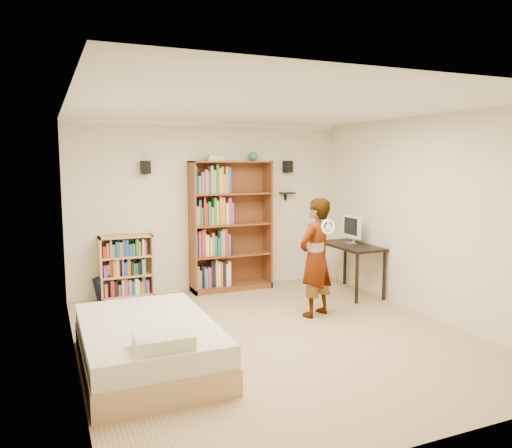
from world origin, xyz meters
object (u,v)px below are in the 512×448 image
(low_bookshelf, at_px, (126,268))
(daybed, at_px, (148,339))
(computer_desk, at_px, (350,269))
(tall_bookshelf, at_px, (231,226))
(person, at_px, (316,258))

(low_bookshelf, distance_m, daybed, 2.64)
(computer_desk, xyz_separation_m, daybed, (-3.52, -1.61, -0.10))
(tall_bookshelf, distance_m, person, 1.87)
(daybed, height_order, person, person)
(tall_bookshelf, height_order, daybed, tall_bookshelf)
(tall_bookshelf, bearing_deg, computer_desk, -30.33)
(daybed, relative_size, person, 1.24)
(tall_bookshelf, bearing_deg, person, -72.36)
(tall_bookshelf, xyz_separation_m, low_bookshelf, (-1.67, 0.05, -0.56))
(low_bookshelf, bearing_deg, person, -39.04)
(low_bookshelf, height_order, computer_desk, low_bookshelf)
(computer_desk, distance_m, daybed, 3.87)
(low_bookshelf, distance_m, person, 2.90)
(person, bearing_deg, low_bookshelf, -63.07)
(person, bearing_deg, daybed, -5.51)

